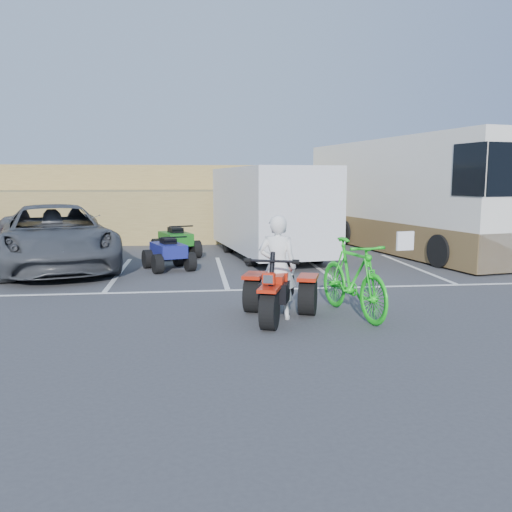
{
  "coord_description": "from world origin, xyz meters",
  "views": [
    {
      "loc": [
        -0.76,
        -9.42,
        2.45
      ],
      "look_at": [
        0.44,
        0.75,
        1.0
      ],
      "focal_mm": 38.0,
      "sensor_mm": 36.0,
      "label": 1
    }
  ],
  "objects": [
    {
      "name": "quad_atv_blue",
      "position": [
        -1.42,
        5.39,
        0.0
      ],
      "size": [
        1.55,
        1.78,
        0.97
      ],
      "primitive_type": null,
      "rotation": [
        0.0,
        0.0,
        0.34
      ],
      "color": "navy",
      "rests_on": "ground"
    },
    {
      "name": "grey_pickup",
      "position": [
        -4.56,
        5.99,
        0.88
      ],
      "size": [
        4.65,
        6.92,
        1.76
      ],
      "primitive_type": "imported",
      "rotation": [
        0.0,
        0.0,
        0.3
      ],
      "color": "#404347",
      "rests_on": "ground"
    },
    {
      "name": "cargo_trailer",
      "position": [
        1.65,
        7.39,
        1.52
      ],
      "size": [
        3.3,
        6.33,
        2.81
      ],
      "rotation": [
        0.0,
        0.0,
        0.15
      ],
      "color": "silver",
      "rests_on": "ground"
    },
    {
      "name": "ground",
      "position": [
        0.0,
        0.0,
        0.0
      ],
      "size": [
        100.0,
        100.0,
        0.0
      ],
      "primitive_type": "plane",
      "color": "#3C3C3F",
      "rests_on": "ground"
    },
    {
      "name": "quad_atv_green",
      "position": [
        -1.3,
        7.85,
        0.0
      ],
      "size": [
        1.67,
        1.92,
        1.06
      ],
      "primitive_type": null,
      "rotation": [
        0.0,
        0.0,
        0.33
      ],
      "color": "#166116",
      "rests_on": "ground"
    },
    {
      "name": "red_trike_atv",
      "position": [
        0.67,
        -0.27,
        0.0
      ],
      "size": [
        1.84,
        2.12,
        1.16
      ],
      "primitive_type": null,
      "rotation": [
        0.0,
        0.0,
        -0.32
      ],
      "color": "#B21C0A",
      "rests_on": "ground"
    },
    {
      "name": "rider",
      "position": [
        0.72,
        -0.13,
        0.92
      ],
      "size": [
        0.78,
        0.63,
        1.84
      ],
      "primitive_type": "imported",
      "rotation": [
        0.0,
        0.0,
        2.82
      ],
      "color": "white",
      "rests_on": "ground"
    },
    {
      "name": "green_dirt_bike",
      "position": [
        2.09,
        -0.11,
        0.7
      ],
      "size": [
        1.14,
        2.41,
        1.4
      ],
      "primitive_type": "imported",
      "rotation": [
        0.0,
        0.0,
        0.22
      ],
      "color": "#14BF19",
      "rests_on": "ground"
    },
    {
      "name": "grass_embankment",
      "position": [
        0.0,
        15.48,
        1.42
      ],
      "size": [
        40.0,
        8.5,
        3.1
      ],
      "color": "olive",
      "rests_on": "ground"
    },
    {
      "name": "parking_stripes",
      "position": [
        0.87,
        4.07,
        0.0
      ],
      "size": [
        28.0,
        5.16,
        0.01
      ],
      "color": "white",
      "rests_on": "ground"
    },
    {
      "name": "rv_motorhome",
      "position": [
        6.67,
        8.66,
        1.62
      ],
      "size": [
        4.58,
        10.69,
        3.73
      ],
      "rotation": [
        0.0,
        0.0,
        0.19
      ],
      "color": "silver",
      "rests_on": "ground"
    }
  ]
}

